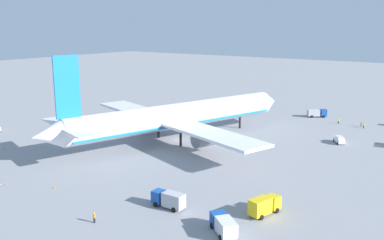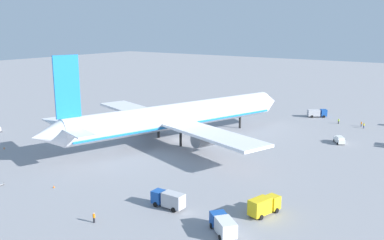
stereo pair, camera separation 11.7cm
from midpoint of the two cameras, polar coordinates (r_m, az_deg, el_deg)
The scene contains 13 objects.
ground_plane at distance 121.03m, azimuth -1.76°, elevation -2.68°, with size 600.00×600.00×0.00m, color gray.
airliner at distance 118.61m, azimuth -2.27°, elevation 0.44°, with size 78.10×68.59×25.27m.
service_truck_1 at distance 68.39m, azimuth 4.21°, elevation -13.81°, with size 5.91×6.52×2.77m.
service_truck_3 at distance 75.39m, azimuth 9.59°, elevation -11.20°, with size 6.77×3.71×3.17m.
service_truck_4 at distance 156.86m, azimuth 16.38°, elevation 0.93°, with size 5.80×6.79×2.73m.
service_truck_5 at distance 77.06m, azimuth -3.18°, elevation -10.55°, with size 2.50×6.32×2.98m.
service_van at distance 124.19m, azimuth 19.12°, elevation -2.50°, with size 4.99×4.21×1.97m.
ground_worker_0 at distance 148.75m, azimuth 19.02°, elevation -0.13°, with size 0.48×0.48×1.69m.
ground_worker_1 at distance 73.72m, azimuth -13.02°, elevation -12.63°, with size 0.51×0.51×1.77m.
ground_worker_2 at distance 147.15m, azimuth 21.73°, elevation -0.49°, with size 0.54×0.54×1.63m.
ground_worker_3 at distance 144.97m, azimuth 22.02°, elevation -0.69°, with size 0.46×0.46×1.70m.
traffic_cone_0 at distance 90.60m, azimuth -18.06°, elevation -8.49°, with size 0.36×0.36×0.55m, color orange.
traffic_cone_1 at distance 122.68m, azimuth -23.93°, elevation -3.45°, with size 0.36×0.36×0.55m, color orange.
Camera 1 is at (-93.55, -69.83, 31.96)m, focal length 39.77 mm.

